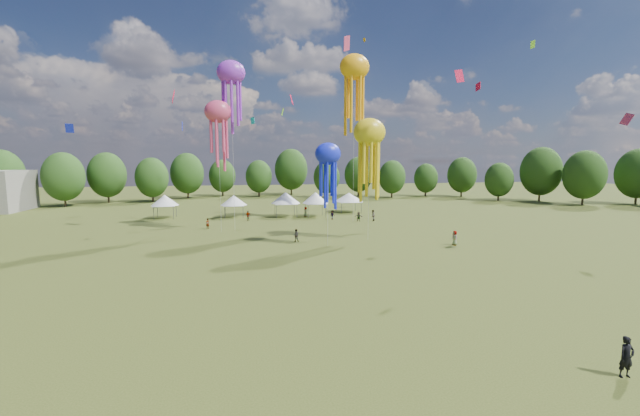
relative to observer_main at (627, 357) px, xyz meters
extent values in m
plane|color=#384416|center=(-7.73, 2.67, -0.96)|extent=(300.00, 300.00, 0.00)
imported|color=black|center=(0.00, 0.00, 0.00)|extent=(0.72, 0.49, 1.92)
imported|color=gray|center=(-10.69, 33.50, -0.18)|extent=(0.82, 0.68, 1.55)
imported|color=gray|center=(-5.99, 55.53, -0.10)|extent=(0.55, 0.84, 1.71)
imported|color=gray|center=(4.02, 47.86, -0.04)|extent=(1.08, 1.13, 1.84)
imported|color=gray|center=(-2.09, 50.92, -0.17)|extent=(1.18, 1.06, 1.59)
imported|color=gray|center=(-16.20, 52.38, -0.15)|extent=(1.03, 0.67, 1.62)
imported|color=gray|center=(1.68, 48.14, -0.19)|extent=(1.50, 0.84, 1.54)
imported|color=gray|center=(-22.11, 45.14, -0.18)|extent=(0.66, 0.67, 1.56)
imported|color=gray|center=(7.38, 27.87, -0.10)|extent=(0.58, 0.86, 1.72)
cylinder|color=#47474C|center=(-31.77, 56.34, 0.11)|extent=(0.08, 0.08, 2.14)
cylinder|color=#47474C|center=(-31.77, 59.48, 0.11)|extent=(0.08, 0.08, 2.14)
cylinder|color=#47474C|center=(-28.63, 56.34, 0.11)|extent=(0.08, 0.08, 2.14)
cylinder|color=#47474C|center=(-28.63, 59.48, 0.11)|extent=(0.08, 0.08, 2.14)
cube|color=silver|center=(-30.20, 57.91, 1.23)|extent=(3.55, 3.55, 0.10)
cone|color=silver|center=(-30.20, 57.91, 2.19)|extent=(4.61, 4.61, 1.83)
cylinder|color=#47474C|center=(-20.11, 55.59, 0.06)|extent=(0.08, 0.08, 2.03)
cylinder|color=#47474C|center=(-20.11, 58.72, 0.06)|extent=(0.08, 0.08, 2.03)
cylinder|color=#47474C|center=(-16.98, 55.59, 0.06)|extent=(0.08, 0.08, 2.03)
cylinder|color=#47474C|center=(-16.98, 58.72, 0.06)|extent=(0.08, 0.08, 2.03)
cube|color=silver|center=(-18.54, 57.15, 1.12)|extent=(3.53, 3.53, 0.10)
cone|color=silver|center=(-18.54, 57.15, 2.04)|extent=(4.59, 4.59, 1.74)
cylinder|color=#47474C|center=(-11.28, 54.11, 0.19)|extent=(0.08, 0.08, 2.30)
cylinder|color=#47474C|center=(-11.28, 57.66, 0.19)|extent=(0.08, 0.08, 2.30)
cylinder|color=#47474C|center=(-7.74, 54.11, 0.19)|extent=(0.08, 0.08, 2.30)
cylinder|color=#47474C|center=(-7.74, 57.66, 0.19)|extent=(0.08, 0.08, 2.30)
cube|color=silver|center=(-9.51, 55.88, 1.39)|extent=(3.94, 3.94, 0.10)
cone|color=silver|center=(-9.51, 55.88, 2.42)|extent=(5.13, 5.13, 1.97)
cylinder|color=#47474C|center=(-5.88, 53.32, 0.20)|extent=(0.08, 0.08, 2.31)
cylinder|color=#47474C|center=(-5.88, 56.45, 0.20)|extent=(0.08, 0.08, 2.31)
cylinder|color=#47474C|center=(-2.75, 53.32, 0.20)|extent=(0.08, 0.08, 2.31)
cylinder|color=#47474C|center=(-2.75, 56.45, 0.20)|extent=(0.08, 0.08, 2.31)
cube|color=silver|center=(-4.32, 54.89, 1.40)|extent=(3.53, 3.53, 0.10)
cone|color=silver|center=(-4.32, 54.89, 2.45)|extent=(4.59, 4.59, 1.98)
cylinder|color=#47474C|center=(1.28, 58.06, 0.03)|extent=(0.08, 0.08, 1.97)
cylinder|color=#47474C|center=(1.28, 61.95, 0.03)|extent=(0.08, 0.08, 1.97)
cylinder|color=#47474C|center=(5.17, 58.06, 0.03)|extent=(0.08, 0.08, 1.97)
cylinder|color=#47474C|center=(5.17, 61.95, 0.03)|extent=(0.08, 0.08, 1.97)
cube|color=silver|center=(3.23, 60.01, 1.07)|extent=(4.29, 4.29, 0.10)
cone|color=silver|center=(3.23, 60.01, 1.96)|extent=(5.57, 5.57, 1.69)
ellipsoid|color=#D53E69|center=(-20.05, 42.62, 15.58)|extent=(3.61, 2.53, 3.07)
cylinder|color=beige|center=(-20.05, 42.62, 7.31)|extent=(0.03, 0.03, 16.53)
ellipsoid|color=#FFA90F|center=(0.80, 48.36, 23.65)|extent=(4.78, 3.35, 4.06)
cylinder|color=beige|center=(0.80, 48.36, 11.34)|extent=(0.03, 0.03, 24.60)
ellipsoid|color=yellow|center=(-1.62, 32.97, 12.39)|extent=(4.01, 2.81, 3.41)
cylinder|color=beige|center=(-1.62, 32.97, 5.72)|extent=(0.03, 0.03, 13.35)
ellipsoid|color=purple|center=(-18.18, 43.18, 20.92)|extent=(3.87, 2.71, 3.29)
cylinder|color=beige|center=(-18.18, 43.18, 9.98)|extent=(0.03, 0.03, 21.88)
ellipsoid|color=#1926E6|center=(-7.36, 30.42, 9.71)|extent=(3.00, 2.10, 2.55)
cylinder|color=beige|center=(-7.36, 30.42, 4.37)|extent=(0.03, 0.03, 10.66)
cube|color=red|center=(-7.57, 61.64, 20.32)|extent=(0.92, 1.68, 1.95)
cube|color=#FFA90F|center=(9.08, 70.07, 34.42)|extent=(0.46, 0.62, 0.88)
cube|color=#6DC11F|center=(-10.15, 53.18, 17.00)|extent=(0.56, 0.97, 1.26)
cube|color=red|center=(16.11, 38.31, 19.38)|extent=(0.44, 1.21, 1.34)
cube|color=#1926E6|center=(-29.11, 74.66, 16.18)|extent=(0.20, 1.52, 1.95)
cube|color=#D53E69|center=(-0.16, 49.60, 27.51)|extent=(1.42, 2.00, 2.61)
cube|color=red|center=(22.94, 55.29, 24.55)|extent=(2.20, 0.65, 2.59)
cube|color=yellow|center=(5.23, 59.48, 21.74)|extent=(0.75, 1.08, 1.53)
cube|color=#6DC11F|center=(14.91, 26.20, 21.71)|extent=(0.83, 0.41, 0.95)
cube|color=#1926E6|center=(-46.69, 64.16, 14.65)|extent=(1.45, 0.99, 1.57)
cube|color=#19C3D7|center=(-15.01, 56.26, 15.79)|extent=(0.67, 0.72, 1.19)
cube|color=#D53E69|center=(27.27, 25.31, 13.75)|extent=(0.62, 1.38, 1.58)
cube|color=red|center=(-24.05, 31.66, 15.75)|extent=(0.40, 1.23, 1.40)
cylinder|color=#38281C|center=(-67.87, 83.19, 0.81)|extent=(0.44, 0.44, 3.53)
ellipsoid|color=#234216|center=(-67.87, 83.19, 5.89)|extent=(8.83, 8.83, 11.04)
cylinder|color=#38281C|center=(-54.90, 80.86, 0.72)|extent=(0.44, 0.44, 3.36)
ellipsoid|color=#234216|center=(-54.90, 80.86, 5.56)|extent=(8.40, 8.40, 10.51)
cylinder|color=#38281C|center=(-48.41, 88.17, 0.75)|extent=(0.44, 0.44, 3.41)
ellipsoid|color=#234216|center=(-48.41, 88.17, 5.65)|extent=(8.53, 8.53, 10.66)
cylinder|color=#38281C|center=(-38.33, 87.70, 0.58)|extent=(0.44, 0.44, 3.07)
ellipsoid|color=#234216|center=(-38.33, 87.70, 4.98)|extent=(7.66, 7.66, 9.58)
cylinder|color=#38281C|center=(-31.24, 96.01, 0.76)|extent=(0.44, 0.44, 3.43)
ellipsoid|color=#234216|center=(-31.24, 96.01, 5.69)|extent=(8.58, 8.58, 10.73)
cylinder|color=#38281C|center=(-22.49, 101.63, 0.52)|extent=(0.44, 0.44, 2.95)
ellipsoid|color=#234216|center=(-22.49, 101.63, 4.75)|extent=(7.37, 7.37, 9.21)
cylinder|color=#38281C|center=(-12.43, 97.73, 0.49)|extent=(0.44, 0.44, 2.89)
ellipsoid|color=#234216|center=(-12.43, 97.73, 4.65)|extent=(7.23, 7.23, 9.04)
cylinder|color=#38281C|center=(-2.82, 102.16, 0.96)|extent=(0.44, 0.44, 3.84)
ellipsoid|color=#234216|center=(-2.82, 102.16, 6.48)|extent=(9.60, 9.60, 11.99)
cylinder|color=#38281C|center=(5.46, 91.11, 0.46)|extent=(0.44, 0.44, 2.84)
ellipsoid|color=#234216|center=(5.46, 91.11, 4.55)|extent=(7.11, 7.11, 8.89)
cylinder|color=#38281C|center=(15.20, 93.71, 0.62)|extent=(0.44, 0.44, 3.16)
ellipsoid|color=#234216|center=(15.20, 93.71, 5.17)|extent=(7.91, 7.91, 9.88)
cylinder|color=#38281C|center=(22.96, 87.96, 0.48)|extent=(0.44, 0.44, 2.88)
ellipsoid|color=#234216|center=(22.96, 87.96, 4.63)|extent=(7.21, 7.21, 9.01)
cylinder|color=#38281C|center=(33.78, 89.92, 0.36)|extent=(0.44, 0.44, 2.63)
ellipsoid|color=#234216|center=(33.78, 89.92, 4.14)|extent=(6.57, 6.57, 8.22)
cylinder|color=#38281C|center=(42.78, 86.40, 0.61)|extent=(0.44, 0.44, 3.13)
ellipsoid|color=#234216|center=(42.78, 86.40, 5.10)|extent=(7.81, 7.81, 9.77)
cylinder|color=#38281C|center=(45.91, 74.49, 0.40)|extent=(0.44, 0.44, 2.72)
ellipsoid|color=#234216|center=(45.91, 74.49, 4.31)|extent=(6.80, 6.80, 8.50)
cylinder|color=#38281C|center=(55.23, 71.60, 0.95)|extent=(0.44, 0.44, 3.81)
ellipsoid|color=#234216|center=(55.23, 71.60, 6.42)|extent=(9.52, 9.52, 11.90)
cylinder|color=#38281C|center=(58.84, 62.47, 0.80)|extent=(0.44, 0.44, 3.51)
ellipsoid|color=#234216|center=(58.84, 62.47, 5.84)|extent=(8.78, 8.78, 10.97)
cylinder|color=#38281C|center=(71.66, 60.94, 0.86)|extent=(0.44, 0.44, 3.64)
ellipsoid|color=#234216|center=(71.66, 60.94, 6.09)|extent=(9.10, 9.10, 11.37)
camera|label=1|loc=(-17.03, -14.15, 8.87)|focal=22.31mm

